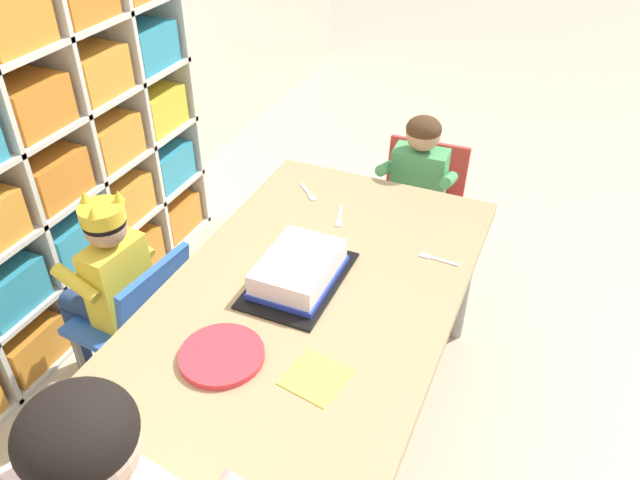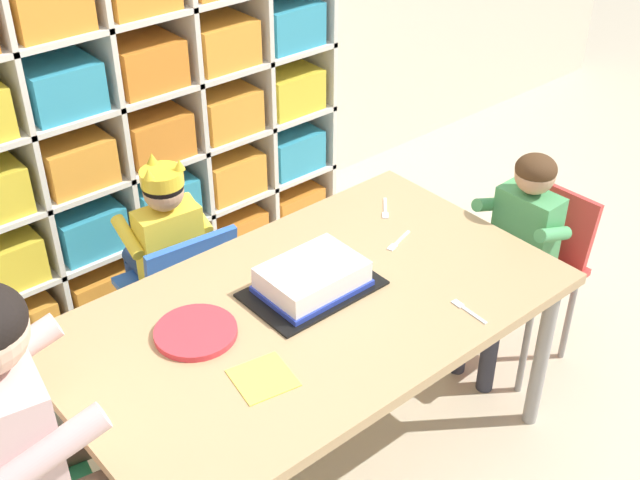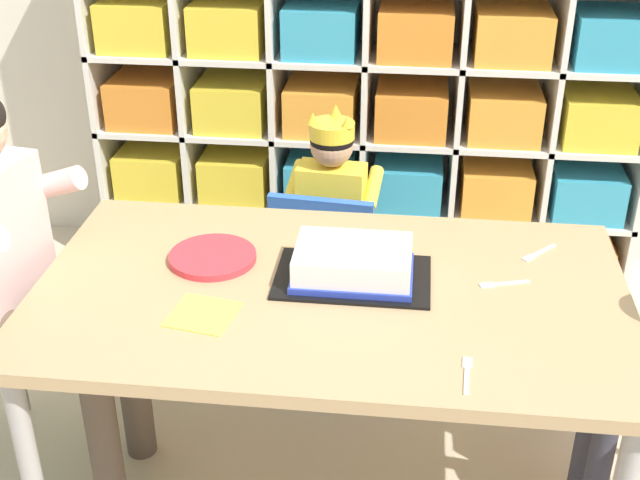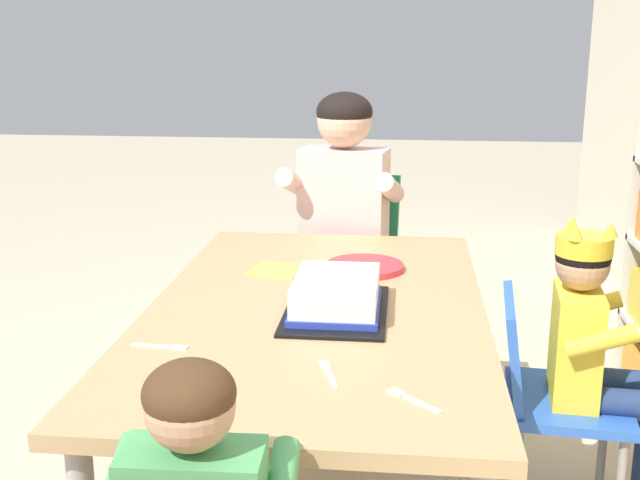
{
  "view_description": "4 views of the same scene",
  "coord_description": "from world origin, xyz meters",
  "px_view_note": "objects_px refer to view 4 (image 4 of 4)",
  "views": [
    {
      "loc": [
        -0.9,
        -0.78,
        1.61
      ],
      "look_at": [
        0.07,
        0.1,
        0.71
      ],
      "focal_mm": 50.81,
      "sensor_mm": 36.0,
      "label": 1
    },
    {
      "loc": [
        -0.26,
        -1.2,
        1.39
      ],
      "look_at": [
        0.02,
        0.02,
        0.76
      ],
      "focal_mm": 29.8,
      "sensor_mm": 36.0,
      "label": 2
    },
    {
      "loc": [
        0.87,
        -1.0,
        1.15
      ],
      "look_at": [
        0.1,
        0.0,
        0.68
      ],
      "focal_mm": 33.98,
      "sensor_mm": 36.0,
      "label": 3
    },
    {
      "loc": [
        1.97,
        0.05,
        1.47
      ],
      "look_at": [
        0.08,
        -0.01,
        0.64
      ],
      "focal_mm": 48.54,
      "sensor_mm": 36.0,
      "label": 4
    }
  ],
  "objects_px": {
    "classroom_chair_blue": "(518,298)",
    "birthday_cake_on_tray": "(355,263)",
    "activity_table": "(327,280)",
    "child_with_crown": "(565,260)",
    "paper_plate_stack": "(338,205)",
    "fork_at_table_front_edge": "(440,321)",
    "adult_helper_seated": "(344,140)",
    "guest_at_table_side": "(377,452)",
    "fork_near_child_seat": "(231,250)",
    "classroom_chair_adult_side": "(346,193)",
    "fork_scattered_mid_table": "(252,341)",
    "fork_by_napkin": "(399,223)"
  },
  "relations": [
    {
      "from": "classroom_chair_blue",
      "to": "birthday_cake_on_tray",
      "type": "xyz_separation_m",
      "value": [
        0.18,
        -0.44,
        0.18
      ]
    },
    {
      "from": "activity_table",
      "to": "child_with_crown",
      "type": "distance_m",
      "value": 0.63
    },
    {
      "from": "classroom_chair_blue",
      "to": "paper_plate_stack",
      "type": "bearing_deg",
      "value": 68.84
    },
    {
      "from": "activity_table",
      "to": "classroom_chair_blue",
      "type": "relative_size",
      "value": 1.86
    },
    {
      "from": "classroom_chair_blue",
      "to": "fork_at_table_front_edge",
      "type": "height_order",
      "value": "classroom_chair_blue"
    },
    {
      "from": "adult_helper_seated",
      "to": "guest_at_table_side",
      "type": "bearing_deg",
      "value": -82.98
    },
    {
      "from": "child_with_crown",
      "to": "adult_helper_seated",
      "type": "bearing_deg",
      "value": 52.43
    },
    {
      "from": "fork_near_child_seat",
      "to": "classroom_chair_adult_side",
      "type": "bearing_deg",
      "value": -123.51
    },
    {
      "from": "guest_at_table_side",
      "to": "birthday_cake_on_tray",
      "type": "bearing_deg",
      "value": -103.92
    },
    {
      "from": "paper_plate_stack",
      "to": "fork_scattered_mid_table",
      "type": "bearing_deg",
      "value": -12.27
    },
    {
      "from": "child_with_crown",
      "to": "fork_by_napkin",
      "type": "height_order",
      "value": "child_with_crown"
    },
    {
      "from": "fork_by_napkin",
      "to": "child_with_crown",
      "type": "bearing_deg",
      "value": -175.46
    },
    {
      "from": "birthday_cake_on_tray",
      "to": "paper_plate_stack",
      "type": "xyz_separation_m",
      "value": [
        -0.45,
        -0.05,
        -0.02
      ]
    },
    {
      "from": "adult_helper_seated",
      "to": "paper_plate_stack",
      "type": "height_order",
      "value": "adult_helper_seated"
    },
    {
      "from": "fork_near_child_seat",
      "to": "paper_plate_stack",
      "type": "bearing_deg",
      "value": -142.46
    },
    {
      "from": "activity_table",
      "to": "birthday_cake_on_tray",
      "type": "relative_size",
      "value": 3.65
    },
    {
      "from": "fork_scattered_mid_table",
      "to": "fork_at_table_front_edge",
      "type": "distance_m",
      "value": 0.41
    },
    {
      "from": "adult_helper_seated",
      "to": "fork_by_napkin",
      "type": "relative_size",
      "value": 8.82
    },
    {
      "from": "classroom_chair_blue",
      "to": "adult_helper_seated",
      "type": "distance_m",
      "value": 0.79
    },
    {
      "from": "guest_at_table_side",
      "to": "paper_plate_stack",
      "type": "height_order",
      "value": "guest_at_table_side"
    },
    {
      "from": "guest_at_table_side",
      "to": "fork_at_table_front_edge",
      "type": "distance_m",
      "value": 0.49
    },
    {
      "from": "fork_near_child_seat",
      "to": "fork_by_napkin",
      "type": "height_order",
      "value": "same"
    },
    {
      "from": "birthday_cake_on_tray",
      "to": "classroom_chair_blue",
      "type": "bearing_deg",
      "value": 112.06
    },
    {
      "from": "classroom_chair_adult_side",
      "to": "guest_at_table_side",
      "type": "xyz_separation_m",
      "value": [
        1.55,
        0.06,
        0.11
      ]
    },
    {
      "from": "child_with_crown",
      "to": "paper_plate_stack",
      "type": "bearing_deg",
      "value": 72.41
    },
    {
      "from": "adult_helper_seated",
      "to": "fork_scattered_mid_table",
      "type": "distance_m",
      "value": 1.1
    },
    {
      "from": "child_with_crown",
      "to": "adult_helper_seated",
      "type": "distance_m",
      "value": 0.84
    },
    {
      "from": "adult_helper_seated",
      "to": "fork_at_table_front_edge",
      "type": "relative_size",
      "value": 7.67
    },
    {
      "from": "child_with_crown",
      "to": "guest_at_table_side",
      "type": "height_order",
      "value": "guest_at_table_side"
    },
    {
      "from": "birthday_cake_on_tray",
      "to": "classroom_chair_adult_side",
      "type": "bearing_deg",
      "value": -178.29
    },
    {
      "from": "classroom_chair_adult_side",
      "to": "fork_near_child_seat",
      "type": "distance_m",
      "value": 0.79
    },
    {
      "from": "guest_at_table_side",
      "to": "fork_at_table_front_edge",
      "type": "bearing_deg",
      "value": -124.95
    },
    {
      "from": "classroom_chair_adult_side",
      "to": "fork_near_child_seat",
      "type": "xyz_separation_m",
      "value": [
        0.73,
        -0.29,
        0.11
      ]
    },
    {
      "from": "guest_at_table_side",
      "to": "fork_scattered_mid_table",
      "type": "xyz_separation_m",
      "value": [
        -0.37,
        -0.25,
        -0.0
      ]
    },
    {
      "from": "birthday_cake_on_tray",
      "to": "fork_scattered_mid_table",
      "type": "height_order",
      "value": "birthday_cake_on_tray"
    },
    {
      "from": "classroom_chair_adult_side",
      "to": "guest_at_table_side",
      "type": "relative_size",
      "value": 0.81
    },
    {
      "from": "child_with_crown",
      "to": "fork_scattered_mid_table",
      "type": "xyz_separation_m",
      "value": [
        0.49,
        -0.76,
        0.03
      ]
    },
    {
      "from": "classroom_chair_adult_side",
      "to": "birthday_cake_on_tray",
      "type": "xyz_separation_m",
      "value": [
        0.86,
        0.03,
        0.14
      ]
    },
    {
      "from": "guest_at_table_side",
      "to": "fork_by_napkin",
      "type": "height_order",
      "value": "guest_at_table_side"
    },
    {
      "from": "fork_scattered_mid_table",
      "to": "child_with_crown",
      "type": "bearing_deg",
      "value": -169.28
    },
    {
      "from": "birthday_cake_on_tray",
      "to": "fork_scattered_mid_table",
      "type": "xyz_separation_m",
      "value": [
        0.32,
        -0.22,
        -0.03
      ]
    },
    {
      "from": "fork_by_napkin",
      "to": "activity_table",
      "type": "bearing_deg",
      "value": 78.83
    },
    {
      "from": "paper_plate_stack",
      "to": "fork_scattered_mid_table",
      "type": "xyz_separation_m",
      "value": [
        0.77,
        -0.17,
        -0.01
      ]
    },
    {
      "from": "activity_table",
      "to": "fork_by_napkin",
      "type": "bearing_deg",
      "value": 142.43
    },
    {
      "from": "child_with_crown",
      "to": "guest_at_table_side",
      "type": "xyz_separation_m",
      "value": [
        0.85,
        -0.51,
        0.03
      ]
    },
    {
      "from": "activity_table",
      "to": "fork_at_table_front_edge",
      "type": "bearing_deg",
      "value": 39.92
    },
    {
      "from": "classroom_chair_blue",
      "to": "fork_at_table_front_edge",
      "type": "relative_size",
      "value": 4.92
    },
    {
      "from": "adult_helper_seated",
      "to": "guest_at_table_side",
      "type": "height_order",
      "value": "adult_helper_seated"
    },
    {
      "from": "birthday_cake_on_tray",
      "to": "fork_near_child_seat",
      "type": "xyz_separation_m",
      "value": [
        -0.13,
        -0.32,
        -0.03
      ]
    },
    {
      "from": "guest_at_table_side",
      "to": "fork_by_napkin",
      "type": "relative_size",
      "value": 7.11
    }
  ]
}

